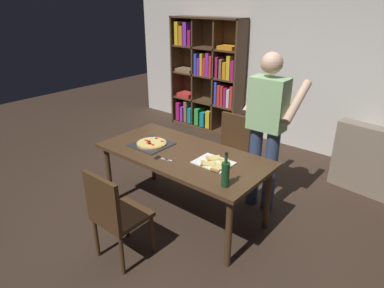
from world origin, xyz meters
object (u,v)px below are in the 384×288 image
at_px(chair_far_side, 231,146).
at_px(kitchen_scissors, 161,158).
at_px(dining_table, 183,159).
at_px(person_serving_pizza, 267,124).
at_px(bookshelf, 207,77).
at_px(wine_bottle, 225,174).
at_px(chair_near_camera, 114,212).
at_px(pepperoni_pizza_on_tray, 152,144).

relative_size(chair_far_side, kitchen_scissors, 4.55).
bearing_deg(dining_table, person_serving_pizza, 50.78).
height_order(bookshelf, wine_bottle, bookshelf).
bearing_deg(bookshelf, chair_near_camera, -65.88).
distance_m(chair_far_side, kitchen_scissors, 1.20).
bearing_deg(wine_bottle, pepperoni_pizza_on_tray, 168.80).
height_order(chair_near_camera, chair_far_side, same).
xyz_separation_m(chair_near_camera, bookshelf, (-1.48, 3.30, 0.43)).
distance_m(person_serving_pizza, wine_bottle, 1.00).
xyz_separation_m(pepperoni_pizza_on_tray, wine_bottle, (1.11, -0.22, 0.10)).
relative_size(dining_table, pepperoni_pizza_on_tray, 4.69).
relative_size(chair_near_camera, bookshelf, 0.46).
height_order(dining_table, pepperoni_pizza_on_tray, pepperoni_pizza_on_tray).
distance_m(chair_far_side, bookshelf, 2.12).
relative_size(chair_near_camera, person_serving_pizza, 0.51).
height_order(bookshelf, kitchen_scissors, bookshelf).
distance_m(chair_near_camera, person_serving_pizza, 1.79).
relative_size(person_serving_pizza, kitchen_scissors, 8.84).
xyz_separation_m(chair_far_side, wine_bottle, (0.72, -1.20, 0.36)).
relative_size(chair_far_side, wine_bottle, 2.85).
bearing_deg(person_serving_pizza, chair_far_side, 158.97).
distance_m(person_serving_pizza, pepperoni_pizza_on_tray, 1.26).
height_order(bookshelf, pepperoni_pizza_on_tray, bookshelf).
xyz_separation_m(dining_table, chair_near_camera, (-0.00, -0.92, -0.17)).
height_order(chair_far_side, wine_bottle, wine_bottle).
bearing_deg(chair_near_camera, pepperoni_pizza_on_tray, 114.82).
bearing_deg(chair_near_camera, wine_bottle, 41.85).
relative_size(chair_near_camera, wine_bottle, 2.85).
bearing_deg(bookshelf, dining_table, -58.14).
bearing_deg(chair_near_camera, person_serving_pizza, 70.57).
bearing_deg(chair_near_camera, kitchen_scissors, 96.88).
relative_size(chair_near_camera, kitchen_scissors, 4.55).
bearing_deg(kitchen_scissors, wine_bottle, -2.46).
distance_m(pepperoni_pizza_on_tray, wine_bottle, 1.14).
height_order(chair_near_camera, person_serving_pizza, person_serving_pizza).
bearing_deg(kitchen_scissors, chair_far_side, 86.01).
distance_m(chair_near_camera, chair_far_side, 1.84).
height_order(person_serving_pizza, kitchen_scissors, person_serving_pizza).
distance_m(dining_table, kitchen_scissors, 0.27).
xyz_separation_m(person_serving_pizza, kitchen_scissors, (-0.65, -0.95, -0.24)).
relative_size(bookshelf, pepperoni_pizza_on_tray, 5.05).
bearing_deg(wine_bottle, kitchen_scissors, 177.54).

